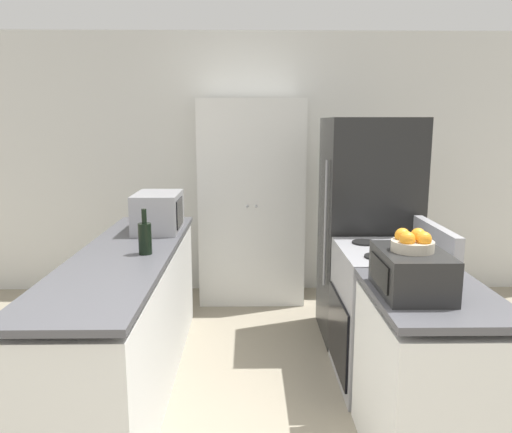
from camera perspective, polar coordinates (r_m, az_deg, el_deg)
wall_back at (r=5.09m, az=-0.26°, el=5.91°), size 7.00×0.06×2.60m
counter_left at (r=3.43m, az=-14.47°, el=-11.66°), size 0.60×2.41×0.91m
counter_right at (r=2.78m, az=19.06°, el=-17.44°), size 0.60×0.84×0.91m
pantry_cabinet at (r=4.83m, az=-0.52°, el=1.69°), size 0.99×0.54×1.94m
stove at (r=3.49m, az=14.79°, el=-10.87°), size 0.66×0.76×1.07m
refrigerator at (r=4.09m, az=12.60°, el=-1.49°), size 0.73×0.69×1.76m
microwave at (r=3.85m, az=-11.11°, el=0.51°), size 0.34×0.48×0.29m
wine_bottle at (r=3.19m, az=-12.58°, el=-2.34°), size 0.08×0.08×0.29m
toaster_oven at (r=2.52m, az=17.33°, el=-6.07°), size 0.31×0.45×0.21m
fruit_bowl at (r=2.48m, az=17.47°, el=-2.81°), size 0.20×0.20×0.10m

